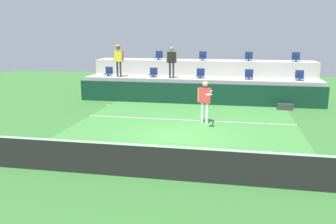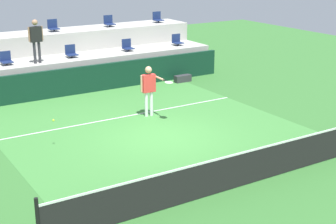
# 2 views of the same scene
# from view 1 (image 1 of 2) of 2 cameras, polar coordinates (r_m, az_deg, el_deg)

# --- Properties ---
(ground_plane) EXTENTS (40.00, 40.00, 0.00)m
(ground_plane) POSITION_cam_1_polar(r_m,az_deg,el_deg) (12.87, 1.83, -3.88)
(ground_plane) COLOR #336B2D
(court_inner_paint) EXTENTS (9.00, 10.00, 0.01)m
(court_inner_paint) POSITION_cam_1_polar(r_m,az_deg,el_deg) (13.82, 2.48, -2.71)
(court_inner_paint) COLOR #3D7F38
(court_inner_paint) RESTS_ON ground_plane
(court_service_line) EXTENTS (9.00, 0.06, 0.00)m
(court_service_line) POSITION_cam_1_polar(r_m,az_deg,el_deg) (15.16, 3.25, -1.32)
(court_service_line) COLOR white
(court_service_line) RESTS_ON ground_plane
(tennis_net) EXTENTS (10.48, 0.08, 1.07)m
(tennis_net) POSITION_cam_1_polar(r_m,az_deg,el_deg) (8.99, -2.19, -7.94)
(tennis_net) COLOR black
(tennis_net) RESTS_ON ground_plane
(sponsor_backboard) EXTENTS (13.00, 0.16, 1.10)m
(sponsor_backboard) POSITION_cam_1_polar(r_m,az_deg,el_deg) (18.56, 4.75, 2.94)
(sponsor_backboard) COLOR #0F3323
(sponsor_backboard) RESTS_ON ground_plane
(seating_tier_lower) EXTENTS (13.00, 1.80, 1.25)m
(seating_tier_lower) POSITION_cam_1_polar(r_m,az_deg,el_deg) (19.82, 5.16, 3.78)
(seating_tier_lower) COLOR #ADAAA3
(seating_tier_lower) RESTS_ON ground_plane
(seating_tier_upper) EXTENTS (13.00, 1.80, 2.10)m
(seating_tier_upper) POSITION_cam_1_polar(r_m,az_deg,el_deg) (21.54, 5.66, 5.61)
(seating_tier_upper) COLOR #ADAAA3
(seating_tier_upper) RESTS_ON ground_plane
(stadium_chair_lower_far_left) EXTENTS (0.44, 0.40, 0.52)m
(stadium_chair_lower_far_left) POSITION_cam_1_polar(r_m,az_deg,el_deg) (20.85, -9.63, 6.41)
(stadium_chair_lower_far_left) COLOR #2D2D33
(stadium_chair_lower_far_left) RESTS_ON seating_tier_lower
(stadium_chair_lower_left) EXTENTS (0.44, 0.40, 0.52)m
(stadium_chair_lower_left) POSITION_cam_1_polar(r_m,az_deg,el_deg) (20.08, -2.41, 6.35)
(stadium_chair_lower_left) COLOR #2D2D33
(stadium_chair_lower_left) RESTS_ON seating_tier_lower
(stadium_chair_lower_center) EXTENTS (0.44, 0.40, 0.52)m
(stadium_chair_lower_center) POSITION_cam_1_polar(r_m,az_deg,el_deg) (19.64, 5.30, 6.16)
(stadium_chair_lower_center) COLOR #2D2D33
(stadium_chair_lower_center) RESTS_ON seating_tier_lower
(stadium_chair_lower_right) EXTENTS (0.44, 0.40, 0.52)m
(stadium_chair_lower_right) POSITION_cam_1_polar(r_m,az_deg,el_deg) (19.57, 13.04, 5.87)
(stadium_chair_lower_right) COLOR #2D2D33
(stadium_chair_lower_right) RESTS_ON seating_tier_lower
(stadium_chair_lower_far_right) EXTENTS (0.44, 0.40, 0.52)m
(stadium_chair_lower_far_right) POSITION_cam_1_polar(r_m,az_deg,el_deg) (19.84, 20.63, 5.48)
(stadium_chair_lower_far_right) COLOR #2D2D33
(stadium_chair_lower_far_right) RESTS_ON seating_tier_lower
(stadium_chair_upper_far_left) EXTENTS (0.44, 0.40, 0.52)m
(stadium_chair_upper_far_left) POSITION_cam_1_polar(r_m,az_deg,el_deg) (22.46, -8.03, 9.08)
(stadium_chair_upper_far_left) COLOR #2D2D33
(stadium_chair_upper_far_left) RESTS_ON seating_tier_upper
(stadium_chair_upper_left) EXTENTS (0.44, 0.40, 0.52)m
(stadium_chair_upper_left) POSITION_cam_1_polar(r_m,az_deg,el_deg) (21.77, -1.50, 9.09)
(stadium_chair_upper_left) COLOR #2D2D33
(stadium_chair_upper_left) RESTS_ON seating_tier_upper
(stadium_chair_upper_center) EXTENTS (0.44, 0.40, 0.52)m
(stadium_chair_upper_center) POSITION_cam_1_polar(r_m,az_deg,el_deg) (21.36, 5.66, 8.96)
(stadium_chair_upper_center) COLOR #2D2D33
(stadium_chair_upper_center) RESTS_ON seating_tier_upper
(stadium_chair_upper_right) EXTENTS (0.44, 0.40, 0.52)m
(stadium_chair_upper_right) POSITION_cam_1_polar(r_m,az_deg,el_deg) (21.29, 13.00, 8.69)
(stadium_chair_upper_right) COLOR #2D2D33
(stadium_chair_upper_right) RESTS_ON seating_tier_upper
(stadium_chair_upper_far_right) EXTENTS (0.44, 0.40, 0.52)m
(stadium_chair_upper_far_right) POSITION_cam_1_polar(r_m,az_deg,el_deg) (21.54, 20.09, 8.30)
(stadium_chair_upper_far_right) COLOR #2D2D33
(stadium_chair_upper_far_right) RESTS_ON seating_tier_upper
(tennis_player) EXTENTS (0.67, 1.23, 1.77)m
(tennis_player) POSITION_cam_1_polar(r_m,az_deg,el_deg) (14.46, 6.03, 2.33)
(tennis_player) COLOR white
(tennis_player) RESTS_ON ground_plane
(spectator_with_hat) EXTENTS (0.61, 0.47, 1.82)m
(spectator_with_hat) POSITION_cam_1_polar(r_m,az_deg,el_deg) (20.15, -8.05, 8.87)
(spectator_with_hat) COLOR #2D2D33
(spectator_with_hat) RESTS_ON seating_tier_lower
(spectator_leaning_on_rail) EXTENTS (0.60, 0.24, 1.72)m
(spectator_leaning_on_rail) POSITION_cam_1_polar(r_m,az_deg,el_deg) (19.40, 0.59, 8.58)
(spectator_leaning_on_rail) COLOR #2D2D33
(spectator_leaning_on_rail) RESTS_ON seating_tier_lower
(tennis_ball) EXTENTS (0.07, 0.07, 0.07)m
(tennis_ball) POSITION_cam_1_polar(r_m,az_deg,el_deg) (14.32, -9.76, 1.07)
(tennis_ball) COLOR #CCE033
(equipment_bag) EXTENTS (0.76, 0.28, 0.30)m
(equipment_bag) POSITION_cam_1_polar(r_m,az_deg,el_deg) (18.11, 18.48, 0.80)
(equipment_bag) COLOR #333338
(equipment_bag) RESTS_ON ground_plane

